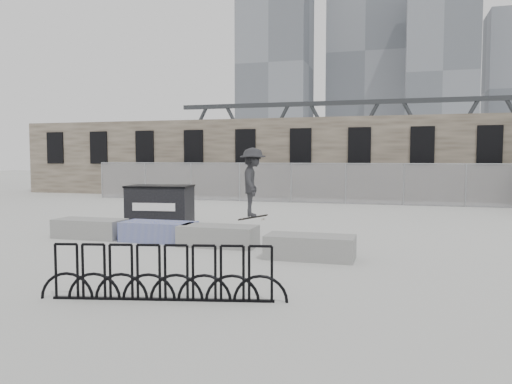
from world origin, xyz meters
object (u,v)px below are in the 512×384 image
at_px(planter_center_left, 159,231).
at_px(dumpster, 160,206).
at_px(planter_center_right, 218,235).
at_px(planter_far_left, 90,228).
at_px(skateboarder, 253,182).
at_px(planter_offset, 310,246).
at_px(bike_rack, 162,274).

height_order(planter_center_left, dumpster, dumpster).
height_order(planter_center_left, planter_center_right, same).
bearing_deg(planter_far_left, skateboarder, 6.31).
height_order(planter_center_left, skateboarder, skateboarder).
xyz_separation_m(planter_far_left, skateboarder, (4.71, 0.52, 1.34)).
bearing_deg(planter_far_left, dumpster, 72.83).
relative_size(planter_center_right, dumpster, 0.89).
xyz_separation_m(planter_center_left, skateboarder, (2.54, 0.52, 1.34)).
height_order(planter_center_left, planter_offset, same).
bearing_deg(skateboarder, bike_rack, 166.61).
bearing_deg(planter_center_left, bike_rack, -62.23).
bearing_deg(planter_offset, skateboarder, 137.58).
height_order(planter_offset, bike_rack, bike_rack).
xyz_separation_m(planter_offset, skateboarder, (-1.86, 1.70, 1.34)).
distance_m(planter_offset, dumpster, 6.94).
distance_m(planter_offset, skateboarder, 2.85).
distance_m(planter_far_left, dumpster, 2.87).
distance_m(planter_far_left, skateboarder, 4.92).
relative_size(dumpster, skateboarder, 1.14).
xyz_separation_m(planter_center_right, planter_offset, (2.56, -0.92, 0.00)).
bearing_deg(planter_center_left, planter_far_left, -179.98).
xyz_separation_m(planter_far_left, planter_offset, (6.57, -1.18, 0.00)).
height_order(planter_center_right, dumpster, dumpster).
xyz_separation_m(planter_center_left, planter_offset, (4.40, -1.18, 0.00)).
bearing_deg(dumpster, planter_offset, -42.36).
bearing_deg(planter_center_left, dumpster, 116.16).
bearing_deg(planter_center_right, planter_offset, -19.75).
relative_size(planter_center_left, bike_rack, 0.51).
xyz_separation_m(planter_center_left, bike_rack, (2.69, -5.11, 0.15)).
bearing_deg(dumpster, planter_center_right, -51.37).
bearing_deg(planter_far_left, planter_center_right, -3.68).
xyz_separation_m(planter_center_right, bike_rack, (0.86, -4.85, 0.15)).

